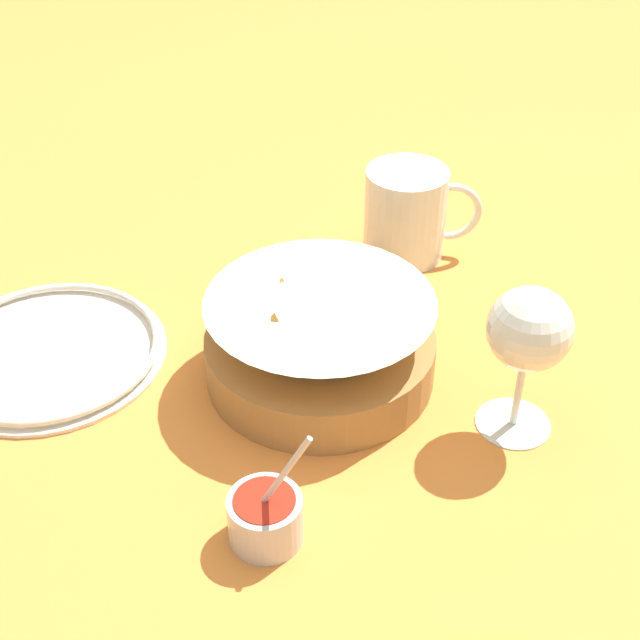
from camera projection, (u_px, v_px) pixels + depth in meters
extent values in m
plane|color=orange|center=(321.00, 392.00, 0.87)|extent=(4.00, 4.00, 0.00)
cylinder|color=olive|center=(320.00, 356.00, 0.87)|extent=(0.23, 0.23, 0.05)
cone|color=beige|center=(320.00, 338.00, 0.86)|extent=(0.22, 0.22, 0.09)
cylinder|color=#3D842D|center=(320.00, 354.00, 0.87)|extent=(0.17, 0.17, 0.01)
pyramid|color=#CC8E42|center=(371.00, 331.00, 0.85)|extent=(0.09, 0.09, 0.05)
pyramid|color=#CC8E42|center=(334.00, 300.00, 0.89)|extent=(0.09, 0.10, 0.05)
pyramid|color=#CC8E42|center=(284.00, 304.00, 0.88)|extent=(0.08, 0.09, 0.06)
pyramid|color=#CC8E42|center=(276.00, 341.00, 0.83)|extent=(0.09, 0.09, 0.07)
pyramid|color=#CC8E42|center=(320.00, 326.00, 0.85)|extent=(0.09, 0.08, 0.06)
cylinder|color=#B7B7BC|center=(266.00, 519.00, 0.72)|extent=(0.06, 0.06, 0.04)
cylinder|color=red|center=(265.00, 512.00, 0.71)|extent=(0.05, 0.05, 0.03)
cylinder|color=#B7B7BC|center=(278.00, 483.00, 0.69)|extent=(0.06, 0.01, 0.10)
cylinder|color=silver|center=(514.00, 423.00, 0.83)|extent=(0.07, 0.07, 0.00)
cylinder|color=silver|center=(520.00, 391.00, 0.81)|extent=(0.01, 0.01, 0.08)
sphere|color=silver|center=(531.00, 329.00, 0.76)|extent=(0.08, 0.08, 0.08)
sphere|color=#E5B77F|center=(529.00, 338.00, 0.77)|extent=(0.05, 0.05, 0.05)
cylinder|color=silver|center=(407.00, 214.00, 1.03)|extent=(0.10, 0.10, 0.11)
cylinder|color=gold|center=(406.00, 223.00, 1.04)|extent=(0.08, 0.08, 0.08)
torus|color=silver|center=(452.00, 212.00, 1.03)|extent=(0.07, 0.01, 0.07)
cylinder|color=silver|center=(50.00, 353.00, 0.91)|extent=(0.24, 0.24, 0.01)
torus|color=silver|center=(49.00, 348.00, 0.91)|extent=(0.23, 0.23, 0.01)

